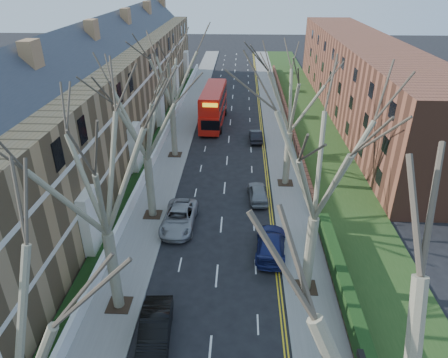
# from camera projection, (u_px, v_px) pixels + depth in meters

# --- Properties ---
(pavement_left) EXTENTS (3.00, 102.00, 0.12)m
(pavement_left) POSITION_uv_depth(u_px,v_px,m) (185.00, 121.00, 53.20)
(pavement_left) COLOR slate
(pavement_left) RESTS_ON ground
(pavement_right) EXTENTS (3.00, 102.00, 0.12)m
(pavement_right) POSITION_uv_depth(u_px,v_px,m) (276.00, 122.00, 52.73)
(pavement_right) COLOR slate
(pavement_right) RESTS_ON ground
(terrace_left) EXTENTS (9.70, 78.00, 13.60)m
(terrace_left) POSITION_uv_depth(u_px,v_px,m) (105.00, 97.00, 43.87)
(terrace_left) COLOR #99784E
(terrace_left) RESTS_ON ground
(flats_right) EXTENTS (13.97, 54.00, 10.00)m
(flats_right) POSITION_uv_depth(u_px,v_px,m) (361.00, 79.00, 53.52)
(flats_right) COLOR brown
(flats_right) RESTS_ON ground
(front_wall_left) EXTENTS (0.30, 78.00, 1.00)m
(front_wall_left) POSITION_uv_depth(u_px,v_px,m) (162.00, 140.00, 45.93)
(front_wall_left) COLOR white
(front_wall_left) RESTS_ON ground
(grass_verge_right) EXTENTS (6.00, 102.00, 0.06)m
(grass_verge_right) POSITION_uv_depth(u_px,v_px,m) (310.00, 122.00, 52.51)
(grass_verge_right) COLOR #203D16
(grass_verge_right) RESTS_ON ground
(tree_left_mid) EXTENTS (10.50, 10.50, 14.71)m
(tree_left_mid) POSITION_uv_depth(u_px,v_px,m) (96.00, 164.00, 19.59)
(tree_left_mid) COLOR #726B52
(tree_left_mid) RESTS_ON ground
(tree_left_far) EXTENTS (10.15, 10.15, 14.22)m
(tree_left_far) POSITION_uv_depth(u_px,v_px,m) (142.00, 108.00, 28.58)
(tree_left_far) COLOR #726B52
(tree_left_far) RESTS_ON ground
(tree_left_dist) EXTENTS (10.50, 10.50, 14.71)m
(tree_left_dist) POSITION_uv_depth(u_px,v_px,m) (170.00, 67.00, 39.03)
(tree_left_dist) COLOR #726B52
(tree_left_dist) RESTS_ON ground
(tree_right_mid) EXTENTS (10.50, 10.50, 14.71)m
(tree_right_mid) POSITION_uv_depth(u_px,v_px,m) (322.00, 151.00, 20.91)
(tree_right_mid) COLOR #726B52
(tree_right_mid) RESTS_ON ground
(tree_right_far) EXTENTS (10.15, 10.15, 14.22)m
(tree_right_far) POSITION_uv_depth(u_px,v_px,m) (293.00, 87.00, 33.43)
(tree_right_far) COLOR #726B52
(tree_right_far) RESTS_ON ground
(double_decker_bus) EXTENTS (3.15, 11.10, 4.60)m
(double_decker_bus) POSITION_uv_depth(u_px,v_px,m) (213.00, 107.00, 51.47)
(double_decker_bus) COLOR red
(double_decker_bus) RESTS_ON ground
(car_left_mid) EXTENTS (1.92, 4.65, 1.50)m
(car_left_mid) POSITION_uv_depth(u_px,v_px,m) (155.00, 329.00, 21.60)
(car_left_mid) COLOR black
(car_left_mid) RESTS_ON ground
(car_left_far) EXTENTS (2.65, 5.44, 1.49)m
(car_left_far) POSITION_uv_depth(u_px,v_px,m) (179.00, 218.00, 31.26)
(car_left_far) COLOR gray
(car_left_far) RESTS_ON ground
(car_right_near) EXTENTS (2.50, 5.23, 1.47)m
(car_right_near) POSITION_uv_depth(u_px,v_px,m) (271.00, 243.00, 28.38)
(car_right_near) COLOR navy
(car_right_near) RESTS_ON ground
(car_right_mid) EXTENTS (1.91, 4.15, 1.38)m
(car_right_mid) POSITION_uv_depth(u_px,v_px,m) (258.00, 193.00, 34.93)
(car_right_mid) COLOR gray
(car_right_mid) RESTS_ON ground
(car_right_far) EXTENTS (1.50, 3.94, 1.28)m
(car_right_far) POSITION_uv_depth(u_px,v_px,m) (256.00, 136.00, 46.92)
(car_right_far) COLOR black
(car_right_far) RESTS_ON ground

